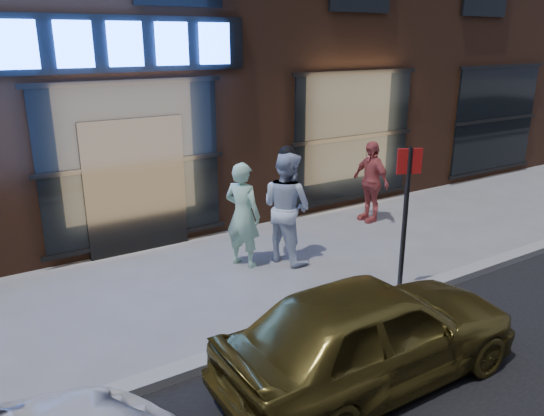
{
  "coord_description": "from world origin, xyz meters",
  "views": [
    {
      "loc": [
        -2.78,
        -4.95,
        3.68
      ],
      "look_at": [
        1.37,
        1.6,
        1.2
      ],
      "focal_mm": 35.0,
      "sensor_mm": 36.0,
      "label": 1
    }
  ],
  "objects_px": {
    "passerby": "(370,181)",
    "sign_post": "(406,209)",
    "man_cap": "(287,207)",
    "man_bowtie": "(243,215)",
    "gold_sedan": "(372,332)"
  },
  "relations": [
    {
      "from": "man_bowtie",
      "to": "passerby",
      "type": "bearing_deg",
      "value": -107.36
    },
    {
      "from": "man_cap",
      "to": "sign_post",
      "type": "height_order",
      "value": "sign_post"
    },
    {
      "from": "man_cap",
      "to": "sign_post",
      "type": "distance_m",
      "value": 2.18
    },
    {
      "from": "man_bowtie",
      "to": "man_cap",
      "type": "height_order",
      "value": "man_cap"
    },
    {
      "from": "man_bowtie",
      "to": "sign_post",
      "type": "relative_size",
      "value": 0.79
    },
    {
      "from": "passerby",
      "to": "sign_post",
      "type": "relative_size",
      "value": 0.75
    },
    {
      "from": "man_bowtie",
      "to": "gold_sedan",
      "type": "xyz_separation_m",
      "value": [
        -0.39,
        -3.57,
        -0.28
      ]
    },
    {
      "from": "passerby",
      "to": "man_cap",
      "type": "bearing_deg",
      "value": -72.4
    },
    {
      "from": "man_cap",
      "to": "passerby",
      "type": "xyz_separation_m",
      "value": [
        2.66,
        0.82,
        -0.11
      ]
    },
    {
      "from": "gold_sedan",
      "to": "man_cap",
      "type": "bearing_deg",
      "value": -17.91
    },
    {
      "from": "man_cap",
      "to": "sign_post",
      "type": "bearing_deg",
      "value": -177.4
    },
    {
      "from": "man_cap",
      "to": "gold_sedan",
      "type": "relative_size",
      "value": 0.53
    },
    {
      "from": "man_bowtie",
      "to": "passerby",
      "type": "xyz_separation_m",
      "value": [
        3.39,
        0.61,
        -0.04
      ]
    },
    {
      "from": "sign_post",
      "to": "man_bowtie",
      "type": "bearing_deg",
      "value": 144.82
    },
    {
      "from": "passerby",
      "to": "sign_post",
      "type": "xyz_separation_m",
      "value": [
        -1.98,
        -2.86,
        0.52
      ]
    }
  ]
}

